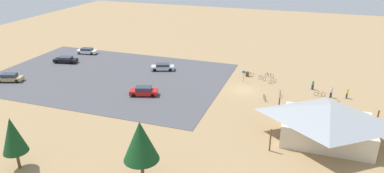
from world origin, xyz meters
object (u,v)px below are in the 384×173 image
pine_far_west (13,135)px  bicycle_silver_back_row (272,81)px  pine_far_east (141,141)px  visitor_at_bikes (347,93)px  bicycle_orange_lone_west (280,94)px  bicycle_teal_edge_north (335,103)px  bicycle_black_front_row (269,75)px  car_white_second_row (87,51)px  bike_pavilion (328,120)px  car_red_aisle_side (144,91)px  visitor_by_pavilion (313,85)px  bicycle_purple_edge_south (262,78)px  lot_sign (244,75)px  car_silver_front_row (163,67)px  car_black_by_curb (66,60)px  bicycle_red_by_bin (320,94)px  bicycle_blue_yard_right (249,74)px  car_tan_far_end (10,78)px  visitor_near_lot (331,92)px  trash_bin (247,74)px  bicycle_green_near_porch (265,98)px

pine_far_west → bicycle_silver_back_row: size_ratio=4.44×
pine_far_east → visitor_at_bikes: size_ratio=4.21×
pine_far_west → bicycle_silver_back_row: (-23.15, -34.73, -3.73)m
pine_far_east → bicycle_orange_lone_west: size_ratio=4.02×
bicycle_teal_edge_north → bicycle_black_front_row: bearing=-39.3°
pine_far_west → car_white_second_row: bearing=-65.0°
bike_pavilion → pine_far_west: pine_far_west is taller
car_red_aisle_side → visitor_by_pavilion: visitor_by_pavilion is taller
bicycle_orange_lone_west → car_red_aisle_side: 22.05m
bicycle_silver_back_row → pine_far_west: bearing=56.3°
bicycle_silver_back_row → bicycle_purple_edge_south: size_ratio=0.91×
pine_far_west → car_white_second_row: size_ratio=1.35×
lot_sign → bicycle_black_front_row: (-4.07, -4.06, -1.05)m
pine_far_east → car_silver_front_row: bearing=-70.1°
pine_far_west → visitor_by_pavilion: bearing=-131.5°
car_white_second_row → car_silver_front_row: 20.97m
bicycle_purple_edge_south → car_black_by_curb: (39.89, 3.35, 0.34)m
car_black_by_curb → visitor_at_bikes: size_ratio=3.02×
bicycle_red_by_bin → bicycle_silver_back_row: bicycle_silver_back_row is taller
car_white_second_row → bicycle_blue_yard_right: bearing=176.2°
car_tan_far_end → bicycle_black_front_row: bearing=-158.3°
car_black_by_curb → bicycle_red_by_bin: bearing=178.8°
car_tan_far_end → visitor_near_lot: visitor_near_lot is taller
car_black_by_curb → visitor_by_pavilion: visitor_by_pavilion is taller
trash_bin → car_black_by_curb: (37.02, 4.23, 0.26)m
bicycle_red_by_bin → bicycle_teal_edge_north: bearing=128.1°
bicycle_silver_back_row → car_silver_front_row: 21.01m
lot_sign → bicycle_orange_lone_west: (-6.83, 4.20, -1.03)m
bicycle_blue_yard_right → visitor_near_lot: size_ratio=0.94×
bicycle_red_by_bin → visitor_at_bikes: visitor_at_bikes is taller
bicycle_orange_lone_west → car_black_by_curb: (43.72, -3.08, 0.32)m
bicycle_purple_edge_south → visitor_at_bikes: bearing=164.3°
car_silver_front_row → bicycle_black_front_row: bearing=-171.5°
bicycle_orange_lone_west → pine_far_east: bearing=67.6°
lot_sign → car_white_second_row: size_ratio=0.48×
car_black_by_curb → visitor_near_lot: visitor_near_lot is taller
bicycle_orange_lone_west → car_red_aisle_side: bearing=18.4°
bicycle_green_near_porch → car_white_second_row: 42.99m
bicycle_blue_yard_right → car_silver_front_row: car_silver_front_row is taller
bicycle_green_near_porch → car_white_second_row: (41.16, -12.42, 0.31)m
bicycle_red_by_bin → visitor_by_pavilion: visitor_by_pavilion is taller
bicycle_silver_back_row → car_red_aisle_side: size_ratio=0.29×
bicycle_blue_yard_right → bicycle_purple_edge_south: bearing=156.2°
bicycle_silver_back_row → car_silver_front_row: bearing=0.5°
bicycle_black_front_row → visitor_at_bikes: size_ratio=0.98×
bicycle_green_near_porch → visitor_at_bikes: size_ratio=1.04×
bicycle_silver_back_row → car_black_by_curb: bearing=3.2°
lot_sign → bicycle_teal_edge_north: bearing=161.9°
bicycle_orange_lone_west → bicycle_silver_back_row: (1.87, -5.45, -0.01)m
bike_pavilion → trash_bin: (13.44, -19.49, -2.33)m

